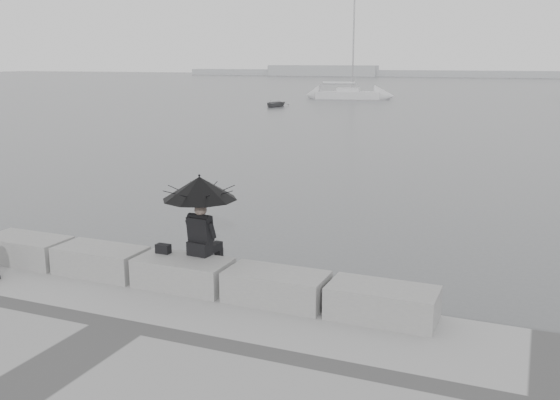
% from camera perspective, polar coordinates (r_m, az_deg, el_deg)
% --- Properties ---
extents(ground, '(360.00, 360.00, 0.00)m').
position_cam_1_polar(ground, '(11.28, -7.51, -9.55)').
color(ground, '#484B4E').
rests_on(ground, ground).
extents(stone_block_far_left, '(1.60, 0.80, 0.50)m').
position_cam_1_polar(stone_block_far_left, '(12.70, -22.08, -4.25)').
color(stone_block_far_left, gray).
rests_on(stone_block_far_left, promenade).
extents(stone_block_left, '(1.60, 0.80, 0.50)m').
position_cam_1_polar(stone_block_left, '(11.60, -16.06, -5.37)').
color(stone_block_left, gray).
rests_on(stone_block_left, promenade).
extents(stone_block_centre, '(1.60, 0.80, 0.50)m').
position_cam_1_polar(stone_block_centre, '(10.65, -8.84, -6.63)').
color(stone_block_centre, gray).
rests_on(stone_block_centre, promenade).
extents(stone_block_right, '(1.60, 0.80, 0.50)m').
position_cam_1_polar(stone_block_right, '(9.91, -0.34, -7.98)').
color(stone_block_right, gray).
rests_on(stone_block_right, promenade).
extents(stone_block_far_right, '(1.60, 0.80, 0.50)m').
position_cam_1_polar(stone_block_far_right, '(9.42, 9.34, -9.29)').
color(stone_block_far_right, gray).
rests_on(stone_block_far_right, promenade).
extents(seated_person, '(1.27, 1.27, 1.39)m').
position_cam_1_polar(seated_person, '(10.52, -7.36, 0.37)').
color(seated_person, black).
rests_on(seated_person, stone_block_centre).
extents(bag, '(0.25, 0.14, 0.16)m').
position_cam_1_polar(bag, '(10.92, -10.63, -4.40)').
color(bag, black).
rests_on(bag, stone_block_centre).
extents(distant_landmass, '(180.00, 8.00, 2.80)m').
position_cam_1_polar(distant_landmass, '(164.08, 18.37, 10.90)').
color(distant_landmass, '#A0A3A6').
rests_on(distant_landmass, ground).
extents(sailboat_left, '(7.40, 3.62, 12.90)m').
position_cam_1_polar(sailboat_left, '(70.54, 6.25, 9.61)').
color(sailboat_left, silver).
rests_on(sailboat_left, ground).
extents(dinghy, '(3.21, 1.41, 0.54)m').
position_cam_1_polar(dinghy, '(58.40, -0.49, 8.80)').
color(dinghy, slate).
rests_on(dinghy, ground).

